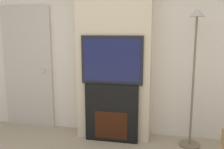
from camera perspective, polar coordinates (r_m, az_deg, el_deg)
The scene contains 6 objects.
wall_back at distance 3.84m, azimuth 1.12°, elevation 6.26°, with size 6.00×0.06×2.70m.
chimney_breast at distance 3.65m, azimuth 0.54°, elevation 6.05°, with size 1.07×0.34×2.70m.
fireplace at distance 3.67m, azimuth -0.00°, elevation -8.73°, with size 0.77×0.15×0.85m.
television at distance 3.49m, azimuth -0.01°, elevation 3.30°, with size 0.88×0.07×0.68m.
floor_lamp at distance 3.51m, azimuth 18.28°, elevation 2.38°, with size 0.29×0.29×1.88m.
entry_door at distance 4.35m, azimuth -18.63°, elevation 1.45°, with size 0.85×0.09×1.98m.
Camera 1 is at (0.70, -1.74, 1.62)m, focal length 40.00 mm.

